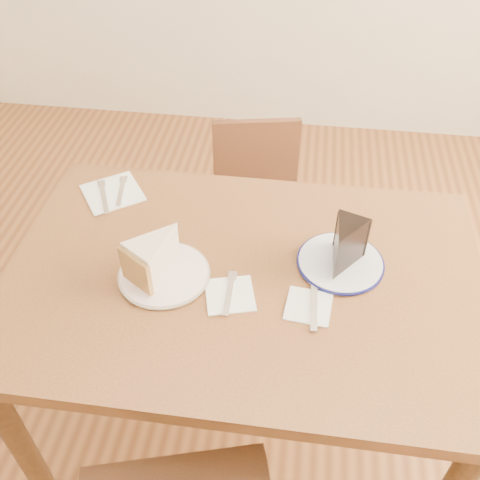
% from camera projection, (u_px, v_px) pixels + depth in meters
% --- Properties ---
extents(ground, '(4.00, 4.00, 0.00)m').
position_uv_depth(ground, '(242.00, 422.00, 1.85)').
color(ground, '#542E16').
rests_on(ground, ground).
extents(table, '(1.20, 0.80, 0.75)m').
position_uv_depth(table, '(242.00, 299.00, 1.40)').
color(table, '#492913').
rests_on(table, ground).
extents(chair_far, '(0.44, 0.44, 0.75)m').
position_uv_depth(chair_far, '(258.00, 215.00, 2.01)').
color(chair_far, '#391D11').
rests_on(chair_far, ground).
extents(plate_cream, '(0.22, 0.22, 0.01)m').
position_uv_depth(plate_cream, '(164.00, 274.00, 1.33)').
color(plate_cream, white).
rests_on(plate_cream, table).
extents(plate_navy, '(0.21, 0.21, 0.01)m').
position_uv_depth(plate_navy, '(340.00, 263.00, 1.36)').
color(plate_navy, white).
rests_on(plate_navy, table).
extents(carrot_cake, '(0.16, 0.17, 0.10)m').
position_uv_depth(carrot_cake, '(159.00, 255.00, 1.30)').
color(carrot_cake, beige).
rests_on(carrot_cake, plate_cream).
extents(chocolate_cake, '(0.12, 0.14, 0.11)m').
position_uv_depth(chocolate_cake, '(343.00, 249.00, 1.30)').
color(chocolate_cake, black).
rests_on(chocolate_cake, plate_navy).
extents(napkin_cream, '(0.14, 0.14, 0.00)m').
position_uv_depth(napkin_cream, '(230.00, 295.00, 1.28)').
color(napkin_cream, white).
rests_on(napkin_cream, table).
extents(napkin_navy, '(0.12, 0.12, 0.00)m').
position_uv_depth(napkin_navy, '(309.00, 306.00, 1.26)').
color(napkin_navy, white).
rests_on(napkin_navy, table).
extents(napkin_spare, '(0.22, 0.22, 0.00)m').
position_uv_depth(napkin_spare, '(113.00, 193.00, 1.57)').
color(napkin_spare, white).
rests_on(napkin_spare, table).
extents(fork_cream, '(0.02, 0.14, 0.00)m').
position_uv_depth(fork_cream, '(229.00, 293.00, 1.28)').
color(fork_cream, silver).
rests_on(fork_cream, napkin_cream).
extents(knife_navy, '(0.02, 0.17, 0.00)m').
position_uv_depth(knife_navy, '(314.00, 303.00, 1.26)').
color(knife_navy, silver).
rests_on(knife_navy, napkin_navy).
extents(fork_spare, '(0.04, 0.14, 0.00)m').
position_uv_depth(fork_spare, '(121.00, 191.00, 1.57)').
color(fork_spare, silver).
rests_on(fork_spare, napkin_spare).
extents(knife_spare, '(0.08, 0.15, 0.00)m').
position_uv_depth(knife_spare, '(104.00, 197.00, 1.55)').
color(knife_spare, silver).
rests_on(knife_spare, napkin_spare).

